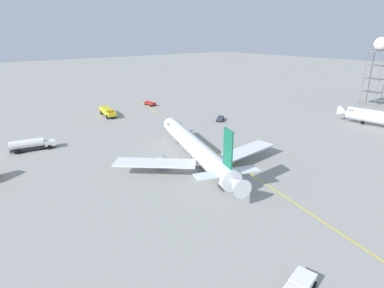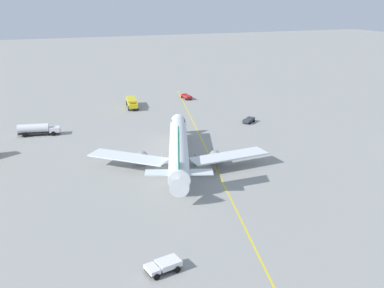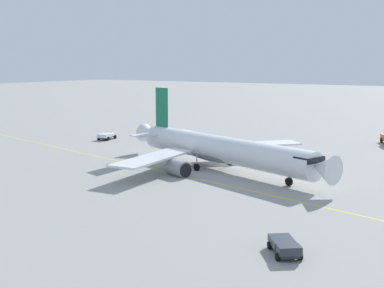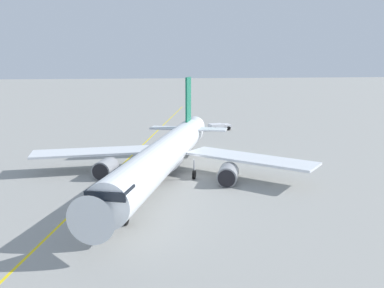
{
  "view_description": "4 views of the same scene",
  "coord_description": "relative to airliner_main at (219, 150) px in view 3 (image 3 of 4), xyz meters",
  "views": [
    {
      "loc": [
        36.83,
        47.56,
        26.38
      ],
      "look_at": [
        -2.12,
        -1.3,
        4.37
      ],
      "focal_mm": 29.67,
      "sensor_mm": 36.0,
      "label": 1
    },
    {
      "loc": [
        24.1,
        78.42,
        32.22
      ],
      "look_at": [
        -6.46,
        -1.88,
        3.4
      ],
      "focal_mm": 41.33,
      "sensor_mm": 36.0,
      "label": 2
    },
    {
      "loc": [
        -69.63,
        -38.4,
        15.71
      ],
      "look_at": [
        -7.37,
        1.14,
        4.17
      ],
      "focal_mm": 48.75,
      "sensor_mm": 36.0,
      "label": 3
    },
    {
      "loc": [
        -6.74,
        -47.13,
        13.78
      ],
      "look_at": [
        -0.42,
        -3.99,
        4.92
      ],
      "focal_mm": 37.91,
      "sensor_mm": 36.0,
      "label": 4
    }
  ],
  "objects": [
    {
      "name": "ground_plane",
      "position": [
        3.23,
        0.96,
        -2.92
      ],
      "size": [
        600.0,
        600.0,
        0.0
      ],
      "primitive_type": "plane",
      "color": "gray"
    },
    {
      "name": "airliner_main",
      "position": [
        0.0,
        0.0,
        0.0
      ],
      "size": [
        34.05,
        39.45,
        11.68
      ],
      "rotation": [
        0.0,
        0.0,
        4.38
      ],
      "color": "silver",
      "rests_on": "ground_plane"
    },
    {
      "name": "pushback_tug_truck",
      "position": [
        13.97,
        34.52,
        -2.12
      ],
      "size": [
        4.66,
        3.15,
        1.3
      ],
      "rotation": [
        0.0,
        0.0,
        0.2
      ],
      "color": "#232326",
      "rests_on": "ground_plane"
    },
    {
      "name": "baggage_truck_truck",
      "position": [
        -27.47,
        -21.79,
        -2.2
      ],
      "size": [
        4.34,
        3.96,
        1.22
      ],
      "rotation": [
        0.0,
        0.0,
        3.8
      ],
      "color": "#232326",
      "rests_on": "ground_plane"
    },
    {
      "name": "taxiway_centreline",
      "position": [
        -5.89,
        5.22,
        -2.91
      ],
      "size": [
        35.72,
        148.66,
        0.01
      ],
      "rotation": [
        0.0,
        0.0,
        4.48
      ],
      "color": "yellow",
      "rests_on": "ground_plane"
    }
  ]
}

